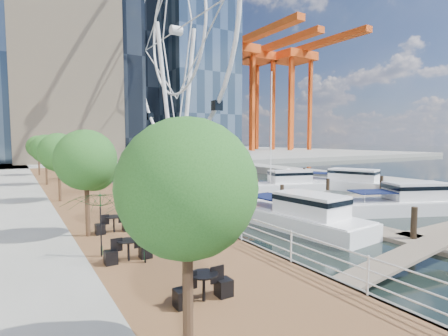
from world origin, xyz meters
TOP-DOWN VIEW (x-y plane):
  - ground at (0.00, 0.00)m, footprint 520.00×520.00m
  - boardwalk at (-9.00, 15.00)m, footprint 6.00×60.00m
  - seawall at (-6.00, 15.00)m, footprint 0.25×60.00m
  - land_far at (0.00, 102.00)m, footprint 200.00×114.00m
  - breakwater at (20.00, 20.00)m, footprint 4.00×60.00m
  - pier at (14.00, 52.00)m, footprint 14.00×12.00m
  - railing at (-6.10, 15.00)m, footprint 0.10×60.00m
  - floating_docks at (7.97, 9.98)m, footprint 16.00×34.00m
  - ferris_wheel at (14.00, 52.00)m, footprint 5.80×45.60m
  - port_cranes at (67.67, 95.67)m, footprint 40.00×52.00m
  - street_trees at (-11.40, 14.00)m, footprint 2.60×42.60m
  - cafe_tables at (-10.40, -2.00)m, footprint 2.50×13.70m
  - yacht_foreground at (9.12, 2.45)m, footprint 10.88×6.79m
  - pedestrian_near at (-7.07, 3.14)m, footprint 0.78×0.70m
  - pedestrian_mid at (-8.27, 19.28)m, footprint 0.78×0.98m
  - pedestrian_far at (-9.57, 28.62)m, footprint 1.08×0.85m
  - moored_yachts at (7.37, 12.47)m, footprint 22.47×36.89m
  - cafe_seating at (-11.10, -2.52)m, footprint 4.23×14.09m

SIDE VIEW (x-z plane):
  - ground at x=0.00m, z-range 0.00..0.00m
  - yacht_foreground at x=9.12m, z-range -1.07..1.07m
  - moored_yachts at x=7.37m, z-range -5.75..5.75m
  - floating_docks at x=7.97m, z-range -0.81..1.79m
  - boardwalk at x=-9.00m, z-range 0.00..1.00m
  - seawall at x=-6.00m, z-range 0.00..1.00m
  - land_far at x=0.00m, z-range 0.00..1.00m
  - breakwater at x=20.00m, z-range 0.00..1.00m
  - pier at x=14.00m, z-range 0.00..1.00m
  - cafe_tables at x=-10.40m, z-range 1.00..1.74m
  - railing at x=-6.10m, z-range 1.00..2.05m
  - pedestrian_far at x=-9.57m, z-range 1.00..2.72m
  - pedestrian_near at x=-7.07m, z-range 1.00..2.80m
  - pedestrian_mid at x=-8.27m, z-range 1.00..2.96m
  - cafe_seating at x=-11.10m, z-range 0.95..3.31m
  - street_trees at x=-11.40m, z-range 1.99..6.59m
  - port_cranes at x=67.67m, z-range 1.00..39.00m
  - ferris_wheel at x=14.00m, z-range 2.02..49.82m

